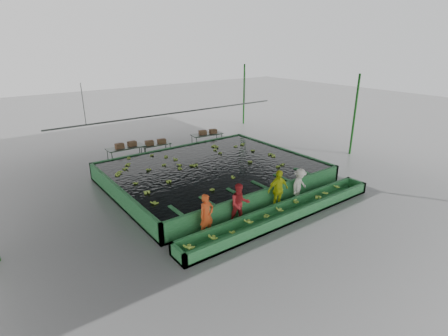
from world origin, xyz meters
TOP-DOWN VIEW (x-y plane):
  - ground at (0.00, 0.00)m, footprint 80.00×80.00m
  - shed_roof at (0.00, 0.00)m, footprint 20.00×22.00m
  - shed_posts at (0.00, 0.00)m, footprint 20.00×22.00m
  - flotation_tank at (0.00, 1.50)m, footprint 10.00×8.00m
  - tank_water at (0.00, 1.50)m, footprint 9.70×7.70m
  - sorting_trough at (0.00, -3.60)m, footprint 10.00×1.00m
  - cableway_rail at (0.00, 5.00)m, footprint 0.08×0.08m
  - rail_hanger_left at (-5.00, 5.00)m, footprint 0.04×0.04m
  - rail_hanger_right at (5.00, 5.00)m, footprint 0.04×0.04m
  - worker_a at (-3.25, -2.80)m, footprint 0.64×0.44m
  - worker_b at (-1.68, -2.80)m, footprint 0.99×0.89m
  - worker_c at (0.41, -2.80)m, footprint 1.09×0.54m
  - worker_d at (1.76, -2.80)m, footprint 1.10×0.79m
  - packing_table_left at (-2.49, 6.79)m, footprint 2.20×0.88m
  - packing_table_mid at (-0.56, 6.84)m, footprint 1.84×0.78m
  - packing_table_right at (3.12, 6.62)m, footprint 2.18×1.09m
  - box_stack_left at (-2.47, 6.77)m, footprint 1.24×0.35m
  - box_stack_mid at (-0.58, 6.78)m, footprint 1.31×0.54m
  - box_stack_right at (3.18, 6.58)m, footprint 1.27×0.57m
  - floating_bananas at (0.00, 2.30)m, footprint 9.12×6.22m
  - trough_bananas at (0.00, -3.60)m, footprint 9.50×0.63m

SIDE VIEW (x-z plane):
  - ground at x=0.00m, z-range 0.00..0.00m
  - sorting_trough at x=0.00m, z-range 0.00..0.50m
  - trough_bananas at x=0.00m, z-range 0.34..0.46m
  - packing_table_mid at x=-0.56m, z-range 0.00..0.83m
  - flotation_tank at x=0.00m, z-range 0.00..0.90m
  - packing_table_right at x=3.12m, z-range 0.00..0.95m
  - packing_table_left at x=-2.49m, z-range 0.00..1.00m
  - worker_d at x=1.76m, z-range 0.00..1.55m
  - box_stack_mid at x=-0.58m, z-range 0.69..0.97m
  - worker_a at x=-3.25m, z-range 0.00..1.67m
  - worker_b at x=-1.68m, z-range 0.00..1.69m
  - tank_water at x=0.00m, z-range 0.85..0.85m
  - floating_bananas at x=0.00m, z-range 0.79..0.91m
  - worker_c at x=0.41m, z-range 0.00..1.79m
  - box_stack_right at x=3.18m, z-range 0.82..1.09m
  - box_stack_left at x=-2.47m, z-range 0.87..1.13m
  - shed_posts at x=0.00m, z-range 0.00..5.00m
  - cableway_rail at x=0.00m, z-range -4.00..10.00m
  - rail_hanger_left at x=-5.00m, z-range 3.00..5.00m
  - rail_hanger_right at x=5.00m, z-range 3.00..5.00m
  - shed_roof at x=0.00m, z-range 4.98..5.02m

